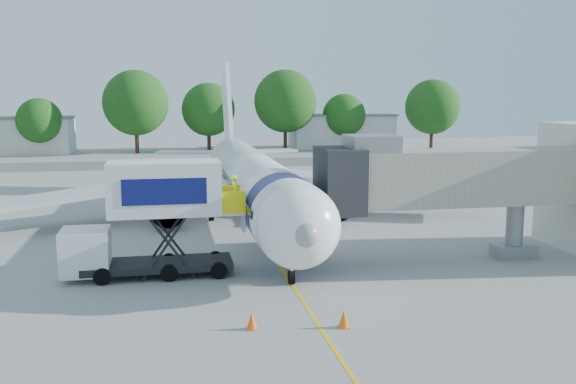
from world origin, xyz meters
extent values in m
plane|color=#969694|center=(0.00, 0.00, 0.00)|extent=(160.00, 160.00, 0.00)
cube|color=yellow|center=(0.00, 0.00, 0.01)|extent=(0.15, 70.00, 0.01)
cube|color=#59595B|center=(0.00, 42.00, 0.00)|extent=(120.00, 10.00, 0.01)
cylinder|color=white|center=(0.00, 3.00, 3.00)|extent=(3.70, 28.00, 3.70)
sphere|color=white|center=(0.00, -11.00, 3.00)|extent=(3.70, 3.70, 3.70)
sphere|color=gray|center=(0.00, -12.55, 3.00)|extent=(1.10, 1.10, 1.10)
cone|color=white|center=(0.00, 20.00, 3.00)|extent=(3.70, 6.00, 3.70)
cube|color=white|center=(0.00, 21.00, 7.20)|extent=(0.35, 7.26, 8.29)
cube|color=silver|center=(9.00, 6.50, 2.30)|extent=(16.17, 9.32, 1.42)
cube|color=silver|center=(-9.00, 6.50, 2.30)|extent=(16.17, 9.32, 1.42)
cylinder|color=#999BA0|center=(5.50, 4.50, 1.30)|extent=(2.10, 3.60, 2.10)
cylinder|color=#999BA0|center=(-5.50, 4.50, 1.30)|extent=(2.10, 3.60, 2.10)
cube|color=black|center=(0.00, -11.30, 3.45)|extent=(2.60, 1.39, 0.81)
cylinder|color=#0B1051|center=(0.00, -8.00, 3.00)|extent=(3.73, 2.00, 3.73)
cylinder|color=silver|center=(0.00, -9.50, 0.75)|extent=(0.16, 0.16, 1.50)
cylinder|color=black|center=(0.00, -9.50, 0.32)|extent=(0.25, 0.64, 0.64)
cylinder|color=black|center=(2.60, 6.00, 0.45)|extent=(0.35, 0.90, 0.90)
cylinder|color=black|center=(-2.60, 6.00, 0.45)|extent=(0.35, 0.90, 0.90)
cube|color=#A59E8D|center=(9.00, -7.00, 4.40)|extent=(13.60, 2.60, 2.80)
cube|color=black|center=(2.90, -7.00, 4.40)|extent=(2.00, 3.20, 3.20)
cube|color=slate|center=(4.50, -7.00, 6.20)|extent=(2.40, 2.40, 0.80)
cylinder|color=slate|center=(12.50, -7.00, 1.50)|extent=(0.90, 0.90, 3.00)
cube|color=slate|center=(12.50, -7.00, 0.35)|extent=(2.20, 1.20, 0.70)
cylinder|color=black|center=(11.60, -7.00, 0.35)|extent=(0.30, 0.70, 0.70)
cylinder|color=black|center=(13.40, -7.00, 0.35)|extent=(0.30, 0.70, 0.70)
cube|color=black|center=(-6.00, -7.00, 0.55)|extent=(7.00, 2.30, 0.35)
cube|color=silver|center=(-9.30, -7.00, 1.35)|extent=(2.20, 2.20, 2.10)
cube|color=black|center=(-9.30, -7.00, 1.80)|extent=(1.90, 2.10, 0.70)
cube|color=silver|center=(-5.60, -7.00, 4.25)|extent=(5.20, 2.40, 2.50)
cube|color=#0B1051|center=(-5.60, -8.22, 4.25)|extent=(3.80, 0.04, 1.20)
cube|color=silver|center=(-2.45, -7.00, 3.05)|extent=(1.10, 2.20, 0.10)
cube|color=#FFE80D|center=(-2.45, -8.05, 3.60)|extent=(1.10, 0.06, 1.10)
cube|color=#FFE80D|center=(-2.45, -5.95, 3.60)|extent=(1.10, 0.06, 1.10)
cylinder|color=black|center=(-3.20, -8.05, 0.40)|extent=(0.80, 0.25, 0.80)
cylinder|color=black|center=(-3.20, -5.95, 0.40)|extent=(0.80, 0.25, 0.80)
cylinder|color=black|center=(-8.50, -8.05, 0.40)|extent=(0.80, 0.25, 0.80)
cylinder|color=black|center=(-8.50, -5.95, 0.40)|extent=(0.80, 0.25, 0.80)
imported|color=#BFFF1A|center=(-2.27, -7.00, 3.94)|extent=(0.53, 0.69, 1.68)
cube|color=silver|center=(-1.41, -15.52, 0.73)|extent=(3.79, 2.14, 1.47)
cube|color=#0B1051|center=(-1.41, -15.52, 1.20)|extent=(2.22, 1.93, 0.37)
cylinder|color=black|center=(-2.82, -16.36, 0.37)|extent=(0.75, 0.31, 0.73)
cylinder|color=black|center=(-2.93, -14.90, 0.37)|extent=(0.75, 0.31, 0.73)
cylinder|color=black|center=(0.10, -16.15, 0.37)|extent=(0.75, 0.31, 0.73)
cylinder|color=black|center=(0.00, -14.69, 0.37)|extent=(0.75, 0.31, 0.73)
cone|color=#FB5E0D|center=(0.88, -15.27, 0.35)|extent=(0.43, 0.43, 0.69)
cube|color=#FB5E0D|center=(0.88, -15.27, 0.02)|extent=(0.40, 0.40, 0.04)
cone|color=#FB5E0D|center=(-2.52, -14.80, 0.33)|extent=(0.41, 0.41, 0.65)
cube|color=#FB5E0D|center=(-2.52, -14.80, 0.02)|extent=(0.37, 0.37, 0.04)
cube|color=beige|center=(-28.00, 60.00, 2.50)|extent=(18.00, 8.00, 5.00)
cube|color=slate|center=(-28.00, 60.00, 5.15)|extent=(18.40, 8.40, 0.30)
cube|color=beige|center=(22.00, 62.00, 2.50)|extent=(16.00, 7.00, 5.00)
cube|color=slate|center=(22.00, 62.00, 5.15)|extent=(16.40, 7.40, 0.30)
cylinder|color=#382314|center=(-22.76, 56.58, 1.40)|extent=(0.56, 0.56, 2.80)
sphere|color=#124517|center=(-22.76, 56.58, 4.83)|extent=(6.23, 6.23, 6.23)
cylinder|color=#382314|center=(-9.72, 57.33, 2.10)|extent=(0.56, 0.56, 4.20)
sphere|color=#124517|center=(-9.72, 57.33, 7.23)|extent=(9.33, 9.33, 9.33)
cylinder|color=#382314|center=(0.77, 59.95, 1.79)|extent=(0.56, 0.56, 3.58)
sphere|color=#124517|center=(0.77, 59.95, 6.17)|extent=(7.96, 7.96, 7.96)
cylinder|color=#382314|center=(12.34, 59.18, 2.14)|extent=(0.56, 0.56, 4.28)
sphere|color=#124517|center=(12.34, 59.18, 7.37)|extent=(9.51, 9.51, 9.51)
cylinder|color=#382314|center=(21.69, 59.48, 1.50)|extent=(0.56, 0.56, 3.00)
sphere|color=#124517|center=(21.69, 59.48, 5.17)|extent=(6.67, 6.67, 6.67)
cylinder|color=#382314|center=(34.80, 56.12, 1.89)|extent=(0.56, 0.56, 3.77)
sphere|color=#124517|center=(34.80, 56.12, 6.50)|extent=(8.38, 8.38, 8.38)
camera|label=1|loc=(-5.40, -37.35, 8.68)|focal=40.00mm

